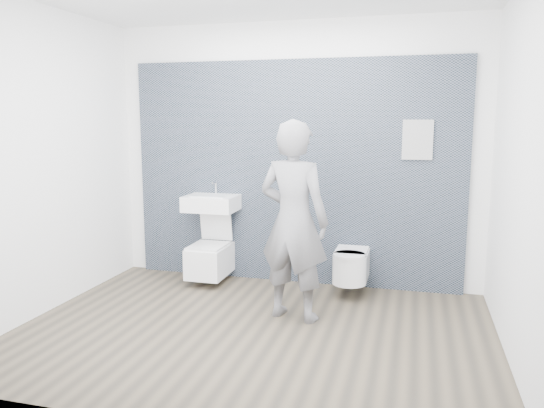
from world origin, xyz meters
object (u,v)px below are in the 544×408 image
(toilet_square, at_px, (210,258))
(toilet_rounded, at_px, (351,266))
(visitor, at_px, (294,221))
(washbasin, at_px, (211,203))

(toilet_square, xyz_separation_m, toilet_rounded, (1.54, -0.02, 0.03))
(toilet_rounded, height_order, visitor, visitor)
(toilet_square, bearing_deg, toilet_rounded, -0.57)
(toilet_rounded, bearing_deg, washbasin, 177.03)
(washbasin, bearing_deg, visitor, -37.05)
(toilet_square, relative_size, toilet_rounded, 1.31)
(toilet_square, bearing_deg, washbasin, 90.00)
(washbasin, relative_size, toilet_square, 0.74)
(washbasin, height_order, toilet_rounded, washbasin)
(toilet_rounded, bearing_deg, visitor, -118.93)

